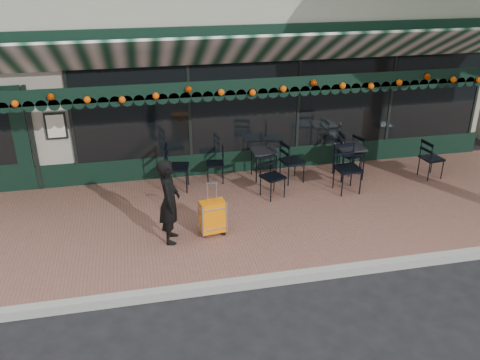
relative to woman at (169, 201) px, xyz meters
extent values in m
plane|color=black|center=(1.69, -1.31, -0.89)|extent=(80.00, 80.00, 0.00)
cube|color=brown|center=(1.69, 0.69, -0.82)|extent=(18.00, 4.00, 0.15)
cube|color=#9E9E99|center=(1.69, -1.39, -0.82)|extent=(18.00, 0.16, 0.15)
cube|color=gray|center=(1.69, 6.69, 1.36)|extent=(12.00, 8.00, 4.50)
cube|color=black|center=(2.89, 2.67, 0.76)|extent=(9.20, 0.04, 2.00)
cube|color=black|center=(-3.11, 2.67, 0.36)|extent=(1.10, 0.07, 2.20)
cube|color=silver|center=(-2.01, 2.63, 0.61)|extent=(0.42, 0.04, 0.55)
cube|color=black|center=(1.69, 1.21, 1.57)|extent=(12.00, 0.03, 0.28)
cylinder|color=orange|center=(1.69, 1.15, 1.55)|extent=(11.60, 0.12, 0.12)
imported|color=black|center=(0.00, 0.00, 0.00)|extent=(0.43, 0.59, 1.49)
cube|color=orange|center=(0.73, 0.05, -0.40)|extent=(0.46, 0.30, 0.58)
cube|color=black|center=(0.73, 0.05, -0.72)|extent=(0.46, 0.30, 0.06)
cube|color=silver|center=(0.73, 0.05, 0.07)|extent=(0.19, 0.06, 0.36)
cube|color=black|center=(4.04, 1.87, -0.05)|extent=(0.58, 0.58, 0.04)
cylinder|color=black|center=(3.80, 1.63, -0.41)|extent=(0.03, 0.03, 0.68)
cylinder|color=black|center=(4.28, 1.63, -0.41)|extent=(0.03, 0.03, 0.68)
cylinder|color=black|center=(3.80, 2.12, -0.41)|extent=(0.03, 0.03, 0.68)
cylinder|color=black|center=(4.28, 2.12, -0.41)|extent=(0.03, 0.03, 0.68)
cube|color=black|center=(2.21, 2.22, -0.12)|extent=(0.52, 0.52, 0.03)
cylinder|color=black|center=(2.00, 2.00, -0.44)|extent=(0.03, 0.03, 0.61)
cylinder|color=black|center=(2.43, 2.00, -0.44)|extent=(0.03, 0.03, 0.61)
cylinder|color=black|center=(2.00, 2.43, -0.44)|extent=(0.03, 0.03, 0.61)
cylinder|color=black|center=(2.43, 2.43, -0.44)|extent=(0.03, 0.03, 0.61)
camera|label=1|loc=(-0.43, -7.64, 3.84)|focal=38.00mm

